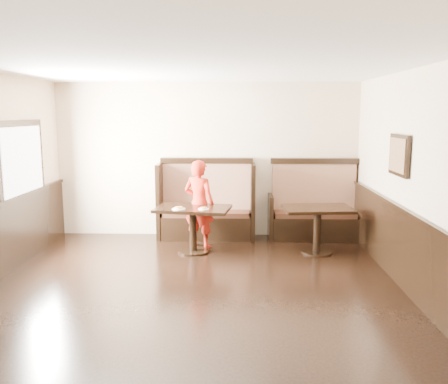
{
  "coord_description": "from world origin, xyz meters",
  "views": [
    {
      "loc": [
        0.56,
        -5.15,
        2.25
      ],
      "look_at": [
        0.35,
        2.35,
        1.0
      ],
      "focal_mm": 38.0,
      "sensor_mm": 36.0,
      "label": 1
    }
  ],
  "objects_px": {
    "table_neighbor": "(317,219)",
    "booth_main": "(206,209)",
    "child": "(199,204)",
    "booth_neighbor": "(314,212)",
    "table_main": "(193,218)"
  },
  "relations": [
    {
      "from": "booth_main",
      "to": "table_neighbor",
      "type": "bearing_deg",
      "value": -26.63
    },
    {
      "from": "table_main",
      "to": "table_neighbor",
      "type": "xyz_separation_m",
      "value": [
        2.02,
        0.03,
        -0.01
      ]
    },
    {
      "from": "booth_neighbor",
      "to": "table_neighbor",
      "type": "bearing_deg",
      "value": -95.62
    },
    {
      "from": "table_main",
      "to": "booth_neighbor",
      "type": "bearing_deg",
      "value": 33.23
    },
    {
      "from": "child",
      "to": "booth_neighbor",
      "type": "bearing_deg",
      "value": -139.82
    },
    {
      "from": "booth_main",
      "to": "table_main",
      "type": "xyz_separation_m",
      "value": [
        -0.16,
        -0.96,
        0.05
      ]
    },
    {
      "from": "table_neighbor",
      "to": "child",
      "type": "xyz_separation_m",
      "value": [
        -1.94,
        0.28,
        0.18
      ]
    },
    {
      "from": "table_neighbor",
      "to": "booth_main",
      "type": "bearing_deg",
      "value": 148.45
    },
    {
      "from": "booth_main",
      "to": "table_main",
      "type": "height_order",
      "value": "booth_main"
    },
    {
      "from": "booth_neighbor",
      "to": "table_main",
      "type": "distance_m",
      "value": 2.32
    },
    {
      "from": "booth_neighbor",
      "to": "table_neighbor",
      "type": "distance_m",
      "value": 0.94
    },
    {
      "from": "booth_main",
      "to": "child",
      "type": "distance_m",
      "value": 0.69
    },
    {
      "from": "booth_main",
      "to": "booth_neighbor",
      "type": "height_order",
      "value": "same"
    },
    {
      "from": "booth_main",
      "to": "table_neighbor",
      "type": "distance_m",
      "value": 2.08
    },
    {
      "from": "booth_main",
      "to": "table_main",
      "type": "distance_m",
      "value": 0.97
    }
  ]
}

